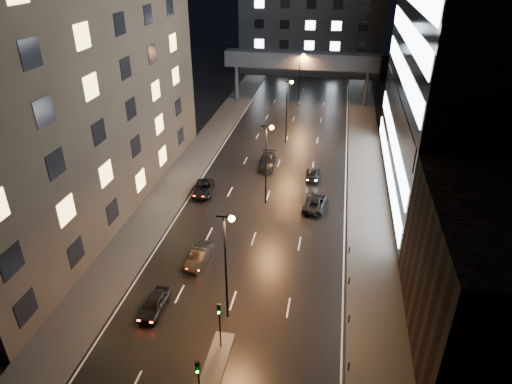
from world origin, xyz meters
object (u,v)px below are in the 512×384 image
Objects in this scene: car_away_b at (199,257)px; car_toward_a at (315,202)px; car_away_c at (203,189)px; car_toward_b at (313,174)px; car_away_d at (267,162)px; car_away_a at (154,304)px.

car_away_b is 16.92m from car_toward_a.
car_toward_b is (13.46, 6.95, -0.05)m from car_away_c.
car_away_c is at bearing -127.99° from car_away_d.
car_toward_b is at bearing 20.51° from car_away_c.
car_away_d is at bearing 82.46° from car_away_a.
car_away_a is 21.52m from car_away_c.
car_toward_a is 8.01m from car_toward_b.
car_away_d is 12.97m from car_toward_a.
car_away_c is at bearing 96.37° from car_away_a.
car_away_d is 1.22× the size of car_toward_b.
car_away_d is 7.20m from car_toward_b.
car_away_d reaches higher than car_away_c.
car_away_d reaches higher than car_toward_b.
car_away_b is 1.02× the size of car_toward_b.
car_away_b is at bearing -100.15° from car_away_d.
car_away_c reaches higher than car_toward_b.
car_away_d is (4.89, 30.95, 0.07)m from car_away_a.
car_away_a is 0.80× the size of car_toward_a.
car_away_a reaches higher than car_away_c.
car_away_d reaches higher than car_away_b.
car_toward_b is at bearing -78.83° from car_toward_a.
car_away_c is at bearing 110.81° from car_away_b.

